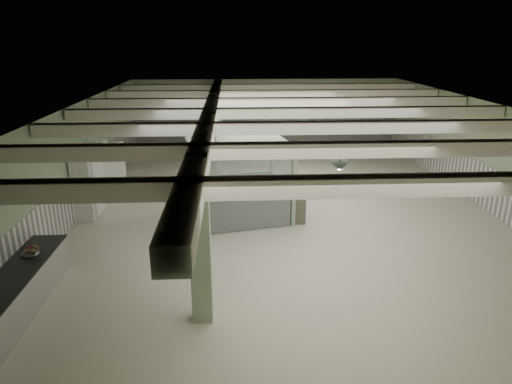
{
  "coord_description": "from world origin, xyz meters",
  "views": [
    {
      "loc": [
        -1.81,
        -14.43,
        5.72
      ],
      "look_at": [
        -1.13,
        -1.53,
        1.3
      ],
      "focal_mm": 32.0,
      "sensor_mm": 36.0,
      "label": 1
    }
  ],
  "objects_px": {
    "guard_booth": "(239,167)",
    "filing_cabinet": "(299,204)",
    "prep_counter": "(5,307)",
    "walkin_cooler": "(93,178)"
  },
  "relations": [
    {
      "from": "guard_booth",
      "to": "filing_cabinet",
      "type": "distance_m",
      "value": 2.26
    },
    {
      "from": "guard_booth",
      "to": "filing_cabinet",
      "type": "relative_size",
      "value": 2.95
    },
    {
      "from": "guard_booth",
      "to": "filing_cabinet",
      "type": "height_order",
      "value": "guard_booth"
    },
    {
      "from": "prep_counter",
      "to": "filing_cabinet",
      "type": "bearing_deg",
      "value": 37.94
    },
    {
      "from": "filing_cabinet",
      "to": "prep_counter",
      "type": "bearing_deg",
      "value": -137.43
    },
    {
      "from": "walkin_cooler",
      "to": "filing_cabinet",
      "type": "relative_size",
      "value": 1.99
    },
    {
      "from": "prep_counter",
      "to": "walkin_cooler",
      "type": "height_order",
      "value": "walkin_cooler"
    },
    {
      "from": "prep_counter",
      "to": "walkin_cooler",
      "type": "xyz_separation_m",
      "value": [
        -0.08,
        6.85,
        0.66
      ]
    },
    {
      "from": "guard_booth",
      "to": "prep_counter",
      "type": "bearing_deg",
      "value": -142.1
    },
    {
      "from": "walkin_cooler",
      "to": "filing_cabinet",
      "type": "xyz_separation_m",
      "value": [
        6.93,
        -1.52,
        -0.5
      ]
    }
  ]
}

